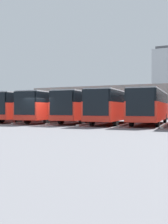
# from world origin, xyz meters

# --- Properties ---
(ground_plane) EXTENTS (600.00, 600.00, 0.00)m
(ground_plane) POSITION_xyz_m (0.00, 0.00, 0.00)
(ground_plane) COLOR slate
(curb_divider_0) EXTENTS (0.82, 7.10, 0.15)m
(curb_divider_0) POSITION_xyz_m (-10.51, -3.86, 0.07)
(curb_divider_0) COLOR #B2B2AD
(curb_divider_0) RESTS_ON ground_plane
(bus_1) EXTENTS (3.44, 12.14, 3.23)m
(bus_1) POSITION_xyz_m (-8.76, -5.86, 1.80)
(bus_1) COLOR red
(bus_1) RESTS_ON ground_plane
(curb_divider_1) EXTENTS (0.82, 7.10, 0.15)m
(curb_divider_1) POSITION_xyz_m (-7.00, -4.09, 0.07)
(curb_divider_1) COLOR #B2B2AD
(curb_divider_1) RESTS_ON ground_plane
(bus_2) EXTENTS (3.44, 12.14, 3.23)m
(bus_2) POSITION_xyz_m (-5.25, -5.44, 1.80)
(bus_2) COLOR red
(bus_2) RESTS_ON ground_plane
(curb_divider_2) EXTENTS (0.82, 7.10, 0.15)m
(curb_divider_2) POSITION_xyz_m (-3.50, -3.67, 0.07)
(curb_divider_2) COLOR #B2B2AD
(curb_divider_2) RESTS_ON ground_plane
(bus_3) EXTENTS (3.44, 12.14, 3.23)m
(bus_3) POSITION_xyz_m (-1.75, -5.96, 1.80)
(bus_3) COLOR red
(bus_3) RESTS_ON ground_plane
(curb_divider_3) EXTENTS (0.82, 7.10, 0.15)m
(curb_divider_3) POSITION_xyz_m (-0.00, -4.19, 0.07)
(curb_divider_3) COLOR #B2B2AD
(curb_divider_3) RESTS_ON ground_plane
(bus_4) EXTENTS (3.44, 12.14, 3.23)m
(bus_4) POSITION_xyz_m (1.75, -5.39, 1.80)
(bus_4) COLOR red
(bus_4) RESTS_ON ground_plane
(curb_divider_4) EXTENTS (0.82, 7.10, 0.15)m
(curb_divider_4) POSITION_xyz_m (3.50, -3.61, 0.07)
(curb_divider_4) COLOR #B2B2AD
(curb_divider_4) RESTS_ON ground_plane
(bus_5) EXTENTS (3.44, 12.14, 3.23)m
(bus_5) POSITION_xyz_m (5.25, -5.51, 1.80)
(bus_5) COLOR red
(bus_5) RESTS_ON ground_plane
(curb_divider_5) EXTENTS (0.82, 7.10, 0.15)m
(curb_divider_5) POSITION_xyz_m (7.00, -3.73, 0.07)
(curb_divider_5) COLOR #B2B2AD
(curb_divider_5) RESTS_ON ground_plane
(bus_6) EXTENTS (3.44, 12.14, 3.23)m
(bus_6) POSITION_xyz_m (8.75, -6.51, 1.80)
(bus_6) COLOR red
(bus_6) RESTS_ON ground_plane
(station_building) EXTENTS (32.14, 16.13, 5.30)m
(station_building) POSITION_xyz_m (0.00, -28.31, 2.67)
(station_building) COLOR gray
(station_building) RESTS_ON ground_plane
(office_tower) EXTENTS (16.37, 16.37, 51.72)m
(office_tower) POSITION_xyz_m (24.51, -214.17, 25.26)
(office_tower) COLOR #ADB2B7
(office_tower) RESTS_ON ground_plane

